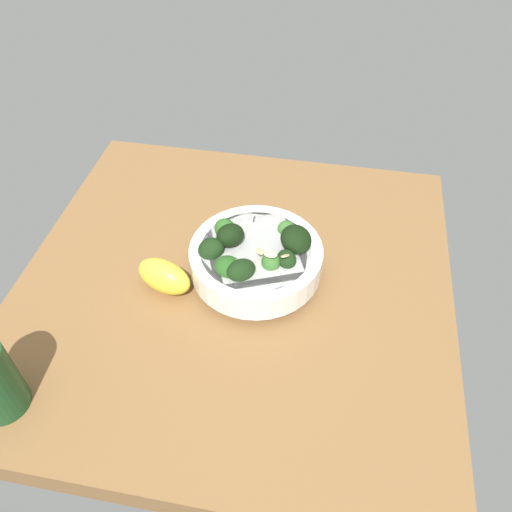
# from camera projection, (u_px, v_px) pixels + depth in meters

# --- Properties ---
(ground_plane) EXTENTS (0.63, 0.63, 0.04)m
(ground_plane) POSITION_uv_depth(u_px,v_px,m) (235.00, 290.00, 0.76)
(ground_plane) COLOR brown
(bowl_of_broccoli) EXTENTS (0.19, 0.19, 0.09)m
(bowl_of_broccoli) POSITION_uv_depth(u_px,v_px,m) (255.00, 257.00, 0.73)
(bowl_of_broccoli) COLOR white
(bowl_of_broccoli) RESTS_ON ground_plane
(lemon_wedge) EXTENTS (0.07, 0.09, 0.05)m
(lemon_wedge) POSITION_uv_depth(u_px,v_px,m) (164.00, 276.00, 0.72)
(lemon_wedge) COLOR yellow
(lemon_wedge) RESTS_ON ground_plane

